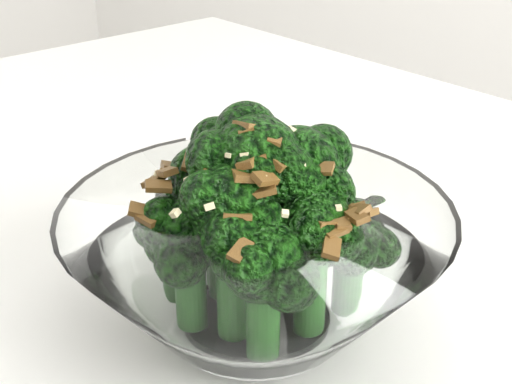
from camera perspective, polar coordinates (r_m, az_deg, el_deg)
The scene contains 2 objects.
table at distance 0.64m, azimuth 1.91°, elevation -7.07°, with size 1.39×1.13×0.75m.
broccoli_dish at distance 0.44m, azimuth -0.10°, elevation -4.72°, with size 0.24×0.24×0.15m.
Camera 1 is at (0.23, -0.36, 1.04)m, focal length 50.00 mm.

